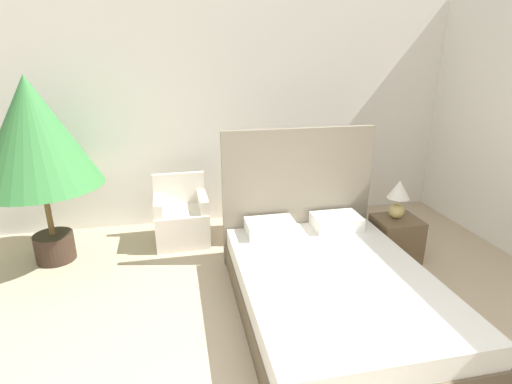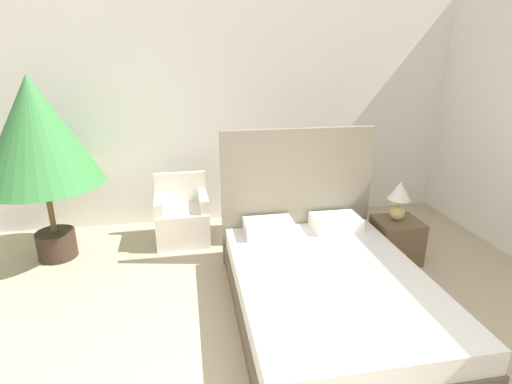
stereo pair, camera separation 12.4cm
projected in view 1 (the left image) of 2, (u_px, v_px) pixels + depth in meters
wall_back at (235, 113)px, 5.20m from camera, size 10.00×0.06×2.90m
bed at (330, 283)px, 3.55m from camera, size 1.64×2.24×1.47m
armchair_near_window_left at (182, 221)px, 4.83m from camera, size 0.64×0.57×0.81m
armchair_near_window_right at (256, 215)px, 5.01m from camera, size 0.67×0.61×0.81m
potted_palm at (34, 136)px, 4.02m from camera, size 1.24×1.24×2.00m
nightstand at (395, 238)px, 4.45m from camera, size 0.47×0.43×0.48m
table_lamp at (398, 195)px, 4.30m from camera, size 0.24×0.24×0.43m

